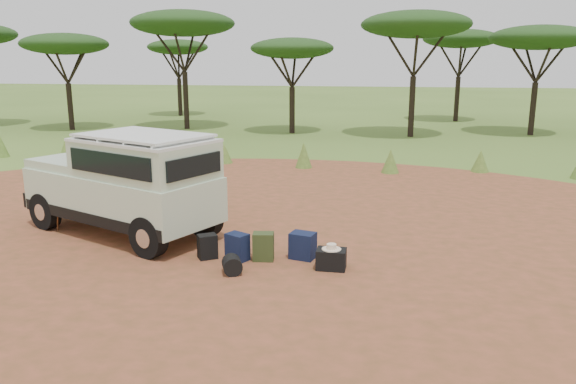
% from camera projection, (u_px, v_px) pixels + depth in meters
% --- Properties ---
extents(ground, '(140.00, 140.00, 0.00)m').
position_uv_depth(ground, '(240.00, 249.00, 11.33)').
color(ground, '#4B6925').
rests_on(ground, ground).
extents(dirt_clearing, '(23.00, 23.00, 0.01)m').
position_uv_depth(dirt_clearing, '(240.00, 248.00, 11.33)').
color(dirt_clearing, '#9A4B32').
rests_on(dirt_clearing, ground).
extents(grass_fringe, '(36.60, 1.60, 0.90)m').
position_uv_depth(grass_fringe, '(306.00, 157.00, 19.53)').
color(grass_fringe, '#4B6925').
rests_on(grass_fringe, ground).
extents(acacia_treeline, '(46.70, 13.20, 6.26)m').
position_uv_depth(acacia_treeline, '(350.00, 37.00, 29.06)').
color(acacia_treeline, black).
rests_on(acacia_treeline, ground).
extents(safari_vehicle, '(4.91, 3.53, 2.24)m').
position_uv_depth(safari_vehicle, '(126.00, 185.00, 12.06)').
color(safari_vehicle, beige).
rests_on(safari_vehicle, ground).
extents(walking_staff, '(0.28, 0.21, 1.30)m').
position_uv_depth(walking_staff, '(58.00, 203.00, 12.28)').
color(walking_staff, brown).
rests_on(walking_staff, ground).
extents(backpack_black, '(0.43, 0.41, 0.48)m').
position_uv_depth(backpack_black, '(207.00, 247.00, 10.71)').
color(backpack_black, black).
rests_on(backpack_black, ground).
extents(backpack_navy, '(0.49, 0.44, 0.53)m').
position_uv_depth(backpack_navy, '(237.00, 247.00, 10.61)').
color(backpack_navy, '#13193D').
rests_on(backpack_navy, ground).
extents(backpack_olive, '(0.42, 0.33, 0.54)m').
position_uv_depth(backpack_olive, '(263.00, 247.00, 10.61)').
color(backpack_olive, '#37441F').
rests_on(backpack_olive, ground).
extents(duffel_navy, '(0.53, 0.45, 0.52)m').
position_uv_depth(duffel_navy, '(303.00, 246.00, 10.71)').
color(duffel_navy, '#13193D').
rests_on(duffel_navy, ground).
extents(hard_case, '(0.53, 0.38, 0.38)m').
position_uv_depth(hard_case, '(331.00, 259.00, 10.19)').
color(hard_case, black).
rests_on(hard_case, ground).
extents(stuff_sack, '(0.44, 0.44, 0.34)m').
position_uv_depth(stuff_sack, '(232.00, 265.00, 9.95)').
color(stuff_sack, black).
rests_on(stuff_sack, ground).
extents(safari_hat, '(0.35, 0.35, 0.10)m').
position_uv_depth(safari_hat, '(331.00, 247.00, 10.14)').
color(safari_hat, beige).
rests_on(safari_hat, hard_case).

